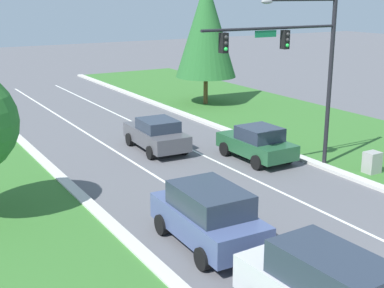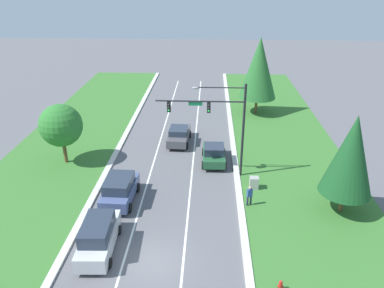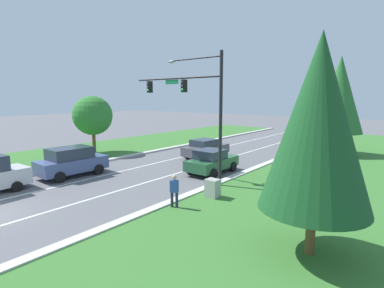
% 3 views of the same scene
% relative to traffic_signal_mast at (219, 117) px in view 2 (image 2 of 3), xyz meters
% --- Properties ---
extents(ground_plane, '(160.00, 160.00, 0.00)m').
position_rel_traffic_signal_mast_xyz_m(ground_plane, '(-3.97, -10.71, -5.34)').
color(ground_plane, '#5B5B60').
extents(curb_strip_right, '(0.50, 90.00, 0.15)m').
position_rel_traffic_signal_mast_xyz_m(curb_strip_right, '(1.68, -10.71, -5.27)').
color(curb_strip_right, beige).
rests_on(curb_strip_right, ground_plane).
extents(curb_strip_left, '(0.50, 90.00, 0.15)m').
position_rel_traffic_signal_mast_xyz_m(curb_strip_left, '(-9.62, -10.71, -5.27)').
color(curb_strip_left, beige).
rests_on(curb_strip_left, ground_plane).
extents(grass_verge_right, '(10.00, 90.00, 0.08)m').
position_rel_traffic_signal_mast_xyz_m(grass_verge_right, '(6.93, -10.71, -5.30)').
color(grass_verge_right, '#38702D').
rests_on(grass_verge_right, ground_plane).
extents(lane_stripe_inner_left, '(0.14, 81.00, 0.01)m').
position_rel_traffic_signal_mast_xyz_m(lane_stripe_inner_left, '(-5.77, -10.71, -5.34)').
color(lane_stripe_inner_left, white).
rests_on(lane_stripe_inner_left, ground_plane).
extents(lane_stripe_inner_right, '(0.14, 81.00, 0.01)m').
position_rel_traffic_signal_mast_xyz_m(lane_stripe_inner_right, '(-2.17, -10.71, -5.34)').
color(lane_stripe_inner_right, white).
rests_on(lane_stripe_inner_right, ground_plane).
extents(traffic_signal_mast, '(7.13, 0.41, 8.07)m').
position_rel_traffic_signal_mast_xyz_m(traffic_signal_mast, '(0.00, 0.00, 0.00)').
color(traffic_signal_mast, black).
rests_on(traffic_signal_mast, ground_plane).
extents(silver_suv, '(2.22, 5.05, 2.14)m').
position_rel_traffic_signal_mast_xyz_m(silver_suv, '(-7.47, -9.79, -4.27)').
color(silver_suv, silver).
rests_on(silver_suv, ground_plane).
extents(graphite_sedan, '(2.30, 4.70, 1.71)m').
position_rel_traffic_signal_mast_xyz_m(graphite_sedan, '(-3.79, 6.48, -4.47)').
color(graphite_sedan, '#4C4C51').
rests_on(graphite_sedan, ground_plane).
extents(forest_sedan, '(2.19, 4.28, 1.72)m').
position_rel_traffic_signal_mast_xyz_m(forest_sedan, '(-0.28, 2.40, -4.47)').
color(forest_sedan, '#235633').
rests_on(forest_sedan, ground_plane).
extents(slate_blue_suv, '(2.36, 4.61, 2.01)m').
position_rel_traffic_signal_mast_xyz_m(slate_blue_suv, '(-7.39, -4.30, -4.31)').
color(slate_blue_suv, '#475684').
rests_on(slate_blue_suv, ground_plane).
extents(utility_cabinet, '(0.70, 0.60, 1.06)m').
position_rel_traffic_signal_mast_xyz_m(utility_cabinet, '(2.90, -2.08, -4.81)').
color(utility_cabinet, '#9E9E99').
rests_on(utility_cabinet, ground_plane).
extents(pedestrian, '(0.43, 0.32, 1.69)m').
position_rel_traffic_signal_mast_xyz_m(pedestrian, '(2.30, -4.49, -4.40)').
color(pedestrian, '#232842').
rests_on(pedestrian, ground_plane).
extents(fire_hydrant, '(0.34, 0.20, 0.70)m').
position_rel_traffic_signal_mast_xyz_m(fire_hydrant, '(3.28, -12.58, -5.00)').
color(fire_hydrant, red).
rests_on(fire_hydrant, ground_plane).
extents(conifer_near_right_tree, '(3.61, 3.61, 7.48)m').
position_rel_traffic_signal_mast_xyz_m(conifer_near_right_tree, '(8.87, -4.87, -0.76)').
color(conifer_near_right_tree, brown).
rests_on(conifer_near_right_tree, ground_plane).
extents(oak_near_left_tree, '(3.75, 3.75, 5.55)m').
position_rel_traffic_signal_mast_xyz_m(oak_near_left_tree, '(-13.70, 1.67, -1.68)').
color(oak_near_left_tree, brown).
rests_on(oak_near_left_tree, ground_plane).
extents(conifer_far_right_tree, '(4.42, 4.42, 9.18)m').
position_rel_traffic_signal_mast_xyz_m(conifer_far_right_tree, '(4.90, 15.45, 0.29)').
color(conifer_far_right_tree, brown).
rests_on(conifer_far_right_tree, ground_plane).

